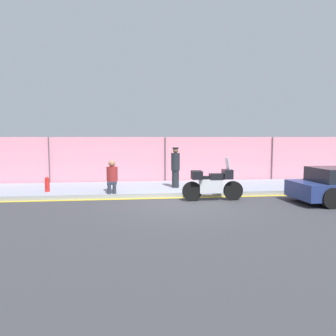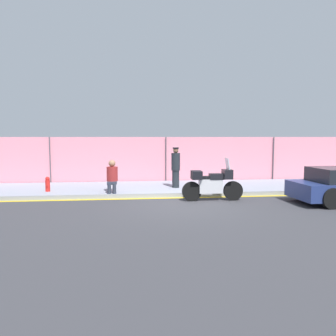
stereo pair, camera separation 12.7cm
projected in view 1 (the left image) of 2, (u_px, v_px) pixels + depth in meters
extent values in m
plane|color=#38383D|center=(182.00, 205.00, 11.14)|extent=(120.00, 120.00, 0.00)
cube|color=#8E93A3|center=(170.00, 188.00, 14.27)|extent=(40.57, 3.56, 0.17)
cube|color=gold|center=(176.00, 198.00, 12.43)|extent=(40.57, 0.18, 0.01)
cube|color=pink|center=(165.00, 161.00, 16.02)|extent=(38.54, 0.08, 2.31)
cylinder|color=#4C4C51|center=(49.00, 162.00, 15.26)|extent=(0.05, 0.05, 2.31)
cylinder|color=#4C4C51|center=(165.00, 161.00, 15.92)|extent=(0.05, 0.05, 2.31)
cylinder|color=#4C4C51|center=(272.00, 160.00, 16.58)|extent=(0.05, 0.05, 2.31)
cylinder|color=black|center=(233.00, 191.00, 11.97)|extent=(0.71, 0.16, 0.70)
cylinder|color=black|center=(192.00, 191.00, 11.82)|extent=(0.71, 0.16, 0.70)
cube|color=silver|center=(211.00, 186.00, 11.87)|extent=(0.85, 0.30, 0.51)
cube|color=black|center=(217.00, 176.00, 11.85)|extent=(0.53, 0.32, 0.22)
cube|color=black|center=(208.00, 178.00, 11.83)|extent=(0.61, 0.29, 0.10)
cube|color=black|center=(227.00, 174.00, 11.89)|extent=(0.33, 0.48, 0.34)
cube|color=silver|center=(228.00, 164.00, 11.85)|extent=(0.11, 0.42, 0.42)
cube|color=black|center=(197.00, 175.00, 11.78)|extent=(0.37, 0.51, 0.30)
cylinder|color=#1E2328|center=(175.00, 179.00, 13.85)|extent=(0.30, 0.30, 0.73)
cylinder|color=#1E2328|center=(175.00, 162.00, 13.78)|extent=(0.37, 0.37, 0.73)
sphere|color=brown|center=(175.00, 150.00, 13.74)|extent=(0.23, 0.23, 0.23)
cylinder|color=black|center=(175.00, 148.00, 13.73)|extent=(0.26, 0.26, 0.05)
cylinder|color=#2D3342|center=(109.00, 189.00, 12.29)|extent=(0.14, 0.14, 0.39)
cylinder|color=#2D3342|center=(114.00, 189.00, 12.32)|extent=(0.14, 0.14, 0.39)
cube|color=#2D3342|center=(112.00, 183.00, 12.48)|extent=(0.36, 0.39, 0.10)
cylinder|color=maroon|center=(112.00, 174.00, 12.64)|extent=(0.43, 0.43, 0.55)
sphere|color=#A37556|center=(112.00, 163.00, 12.60)|extent=(0.26, 0.26, 0.26)
cylinder|color=black|center=(303.00, 190.00, 12.14)|extent=(0.70, 0.24, 0.69)
cylinder|color=black|center=(331.00, 198.00, 10.55)|extent=(0.70, 0.24, 0.69)
cylinder|color=red|center=(47.00, 186.00, 12.80)|extent=(0.18, 0.18, 0.46)
sphere|color=red|center=(47.00, 179.00, 12.77)|extent=(0.16, 0.16, 0.16)
cylinder|color=red|center=(47.00, 186.00, 12.70)|extent=(0.06, 0.07, 0.06)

